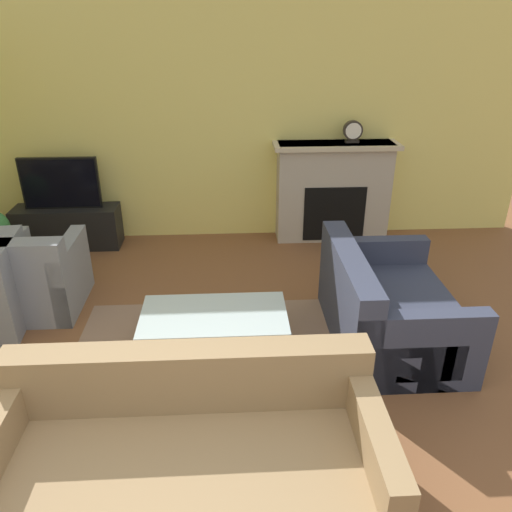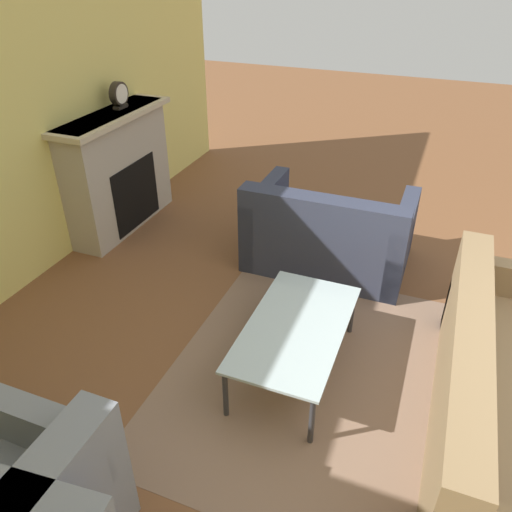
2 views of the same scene
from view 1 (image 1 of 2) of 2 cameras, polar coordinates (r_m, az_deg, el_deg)
wall_back at (r=6.04m, az=-7.07°, el=14.43°), size 8.00×0.06×2.70m
area_rug at (r=4.15m, az=-4.67°, el=-11.88°), size 2.37×1.84×0.00m
fireplace at (r=6.15m, az=8.79°, el=7.49°), size 1.47×0.40×1.19m
tv_stand at (r=6.37m, az=-20.67°, el=3.12°), size 1.21×0.37×0.49m
tv at (r=6.19m, az=-21.46°, el=7.76°), size 0.88×0.06×0.60m
couch_sectional at (r=3.03m, az=-7.72°, el=-22.56°), size 2.13×1.00×0.82m
couch_loveseat at (r=4.37m, az=14.63°, el=-5.99°), size 0.99×1.42×0.82m
armchair_accent at (r=5.08m, az=-23.32°, el=-2.51°), size 0.69×0.85×0.82m
coffee_table at (r=4.02m, az=-4.83°, el=-6.98°), size 1.17×0.64×0.40m
mantel_clock at (r=6.01m, az=11.00°, el=13.82°), size 0.22×0.07×0.25m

